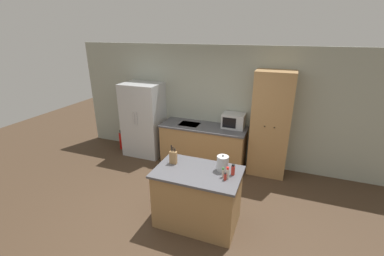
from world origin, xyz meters
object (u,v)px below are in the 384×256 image
Objects in this scene: spice_bottle_green_herb at (225,177)px; pantry_cabinet at (270,125)px; refrigerator at (144,120)px; microwave at (234,121)px; knife_block at (173,157)px; spice_bottle_short_red at (223,173)px; spice_bottle_amber_oil at (233,170)px; fire_extinguisher at (121,141)px; spice_bottle_tall_dark at (227,173)px; kettle at (223,163)px.

pantry_cabinet is at bearing 78.53° from spice_bottle_green_herb.
microwave is (2.14, 0.14, 0.19)m from refrigerator.
pantry_cabinet reaches higher than knife_block.
spice_bottle_short_red is 0.08m from spice_bottle_green_herb.
spice_bottle_amber_oil is 0.33× the size of fire_extinguisher.
microwave is 3.23× the size of spice_bottle_short_red.
spice_bottle_short_red is at bearing -136.57° from spice_bottle_amber_oil.
spice_bottle_tall_dark is 0.07m from spice_bottle_short_red.
spice_bottle_amber_oil is (-0.35, -1.90, -0.09)m from pantry_cabinet.
microwave is 1.55× the size of knife_block.
spice_bottle_amber_oil is at bearing 65.29° from spice_bottle_tall_dark.
spice_bottle_green_herb is at bearing -105.84° from spice_bottle_tall_dark.
spice_bottle_amber_oil is (0.94, -0.01, -0.03)m from knife_block.
kettle is (0.24, -1.87, -0.03)m from microwave.
knife_block is at bearing 171.97° from spice_bottle_tall_dark.
kettle is at bearing -106.12° from pantry_cabinet.
knife_block is at bearing -48.16° from refrigerator.
spice_bottle_green_herb is at bearing -101.47° from pantry_cabinet.
pantry_cabinet is 1.93m from spice_bottle_amber_oil.
microwave is 2.15m from spice_bottle_green_herb.
spice_bottle_short_red is 0.29× the size of fire_extinguisher.
microwave is at bearing 74.75° from knife_block.
spice_bottle_green_herb is 0.28m from kettle.
microwave is at bearing 99.23° from spice_bottle_green_herb.
kettle is (-0.12, 0.20, 0.03)m from spice_bottle_tall_dark.
refrigerator is at bearing 144.72° from spice_bottle_amber_oil.
refrigerator reaches higher than spice_bottle_green_herb.
refrigerator is at bearing 2.25° from fire_extinguisher.
knife_block is 1.22× the size of kettle.
refrigerator is 2.91m from pantry_cabinet.
spice_bottle_tall_dark is 3.79m from fire_extinguisher.
refrigerator is 3.18m from spice_bottle_green_herb.
spice_bottle_green_herb is at bearing -67.71° from kettle.
spice_bottle_short_red is 0.16m from spice_bottle_amber_oil.
fire_extinguisher is at bearing 142.39° from knife_block.
knife_block is 2.09× the size of spice_bottle_short_red.
refrigerator reaches higher than microwave.
fire_extinguisher is (-2.83, -0.17, -0.84)m from microwave.
spice_bottle_amber_oil is 0.19m from spice_bottle_green_herb.
spice_bottle_amber_oil is 0.20m from kettle.
pantry_cabinet reaches higher than spice_bottle_tall_dark.
refrigerator reaches higher than spice_bottle_tall_dark.
refrigerator is 10.06× the size of spice_bottle_tall_dark.
knife_block reaches higher than spice_bottle_short_red.
fire_extinguisher is at bearing -178.16° from pantry_cabinet.
fire_extinguisher is at bearing 149.26° from spice_bottle_tall_dark.
pantry_cabinet is 0.77m from microwave.
refrigerator is 0.95m from fire_extinguisher.
spice_bottle_tall_dark is (0.36, -2.07, -0.06)m from microwave.
spice_bottle_short_red is (0.30, -2.06, -0.08)m from microwave.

